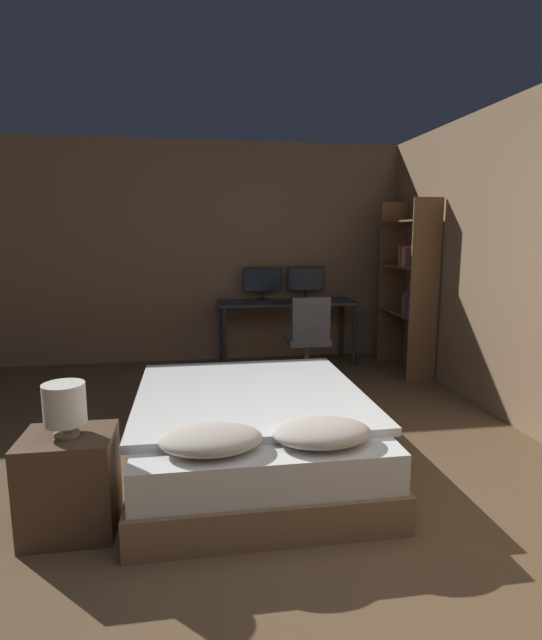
% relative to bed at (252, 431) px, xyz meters
% --- Properties ---
extents(ground_plane, '(20.00, 20.00, 0.00)m').
position_rel_bed_xyz_m(ground_plane, '(0.28, -1.33, -0.25)').
color(ground_plane, brown).
extents(wall_back, '(12.00, 0.06, 2.70)m').
position_rel_bed_xyz_m(wall_back, '(0.28, 3.08, 1.10)').
color(wall_back, '#8E7051').
rests_on(wall_back, ground_plane).
extents(bed, '(1.56, 1.95, 0.58)m').
position_rel_bed_xyz_m(bed, '(0.00, 0.00, 0.00)').
color(bed, '#846647').
rests_on(bed, ground_plane).
extents(nightstand, '(0.47, 0.40, 0.54)m').
position_rel_bed_xyz_m(nightstand, '(-1.05, -0.60, 0.02)').
color(nightstand, brown).
rests_on(nightstand, ground_plane).
extents(bedside_lamp, '(0.22, 0.22, 0.28)m').
position_rel_bed_xyz_m(bedside_lamp, '(-1.05, -0.60, 0.46)').
color(bedside_lamp, gray).
rests_on(bedside_lamp, nightstand).
extents(desk, '(1.67, 0.58, 0.78)m').
position_rel_bed_xyz_m(desk, '(0.76, 2.72, 0.43)').
color(desk, '#38383D').
rests_on(desk, ground_plane).
extents(monitor_left, '(0.47, 0.16, 0.40)m').
position_rel_bed_xyz_m(monitor_left, '(0.48, 2.91, 0.76)').
color(monitor_left, black).
rests_on(monitor_left, desk).
extents(monitor_right, '(0.47, 0.16, 0.40)m').
position_rel_bed_xyz_m(monitor_right, '(1.04, 2.91, 0.76)').
color(monitor_right, black).
rests_on(monitor_right, desk).
extents(keyboard, '(0.39, 0.13, 0.02)m').
position_rel_bed_xyz_m(keyboard, '(0.76, 2.53, 0.53)').
color(keyboard, black).
rests_on(keyboard, desk).
extents(computer_mouse, '(0.07, 0.05, 0.04)m').
position_rel_bed_xyz_m(computer_mouse, '(1.04, 2.53, 0.54)').
color(computer_mouse, black).
rests_on(computer_mouse, desk).
extents(office_chair, '(0.52, 0.52, 0.93)m').
position_rel_bed_xyz_m(office_chair, '(0.85, 1.98, 0.12)').
color(office_chair, black).
rests_on(office_chair, ground_plane).
extents(bookshelf, '(0.33, 0.91, 1.96)m').
position_rel_bed_xyz_m(bookshelf, '(2.06, 2.07, 0.84)').
color(bookshelf, brown).
rests_on(bookshelf, ground_plane).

